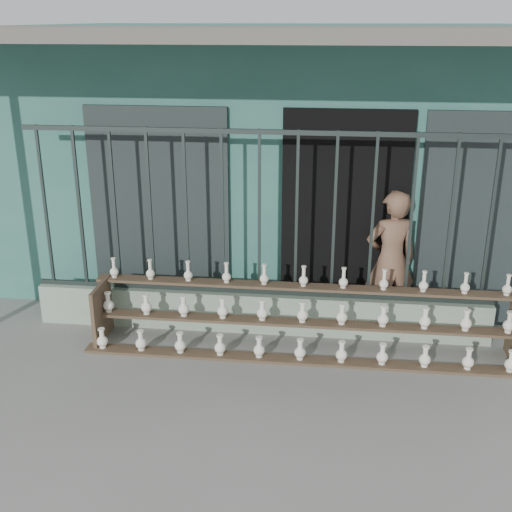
# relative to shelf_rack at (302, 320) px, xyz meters

# --- Properties ---
(ground) EXTENTS (60.00, 60.00, 0.00)m
(ground) POSITION_rel_shelf_rack_xyz_m (-0.49, -0.89, -0.36)
(ground) COLOR slate
(workshop_building) EXTENTS (7.40, 6.60, 3.21)m
(workshop_building) POSITION_rel_shelf_rack_xyz_m (-0.49, 3.34, 1.26)
(workshop_building) COLOR #31675D
(workshop_building) RESTS_ON ground
(parapet_wall) EXTENTS (5.00, 0.20, 0.45)m
(parapet_wall) POSITION_rel_shelf_rack_xyz_m (-0.49, 0.41, -0.13)
(parapet_wall) COLOR #8DA48C
(parapet_wall) RESTS_ON ground
(security_fence) EXTENTS (5.00, 0.04, 1.80)m
(security_fence) POSITION_rel_shelf_rack_xyz_m (-0.49, 0.41, 0.99)
(security_fence) COLOR #283330
(security_fence) RESTS_ON parapet_wall
(shelf_rack) EXTENTS (4.50, 0.68, 0.85)m
(shelf_rack) POSITION_rel_shelf_rack_xyz_m (0.00, 0.00, 0.00)
(shelf_rack) COLOR brown
(shelf_rack) RESTS_ON ground
(elderly_woman) EXTENTS (0.66, 0.53, 1.58)m
(elderly_woman) POSITION_rel_shelf_rack_xyz_m (0.93, 0.71, 0.43)
(elderly_woman) COLOR brown
(elderly_woman) RESTS_ON ground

